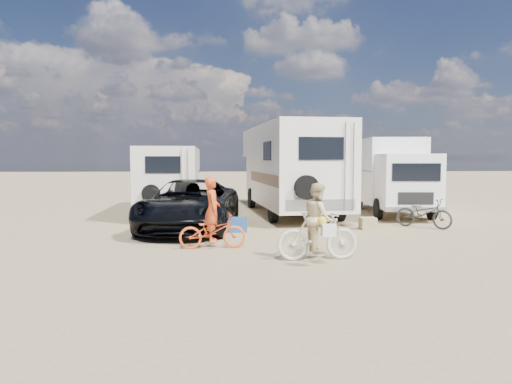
{
  "coord_description": "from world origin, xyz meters",
  "views": [
    {
      "loc": [
        -2.34,
        -12.48,
        2.27
      ],
      "look_at": [
        -1.57,
        1.34,
        1.3
      ],
      "focal_mm": 33.9,
      "sensor_mm": 36.0,
      "label": 1
    }
  ],
  "objects": [
    {
      "name": "bike_man",
      "position": [
        -2.77,
        -0.4,
        0.44
      ],
      "size": [
        1.72,
        0.74,
        0.88
      ],
      "primitive_type": "imported",
      "rotation": [
        0.0,
        0.0,
        1.67
      ],
      "color": "#DC4C1A",
      "rests_on": "ground"
    },
    {
      "name": "cooler",
      "position": [
        -2.08,
        2.3,
        0.22
      ],
      "size": [
        0.58,
        0.43,
        0.45
      ],
      "primitive_type": "cube",
      "rotation": [
        0.0,
        0.0,
        -0.04
      ],
      "color": "navy",
      "rests_on": "ground"
    },
    {
      "name": "rv_left",
      "position": [
        -4.74,
        7.7,
        1.34
      ],
      "size": [
        2.45,
        7.21,
        2.69
      ],
      "primitive_type": null,
      "rotation": [
        0.0,
        0.0,
        0.04
      ],
      "color": "beige",
      "rests_on": "ground"
    },
    {
      "name": "bike_parked",
      "position": [
        3.99,
        2.84,
        0.48
      ],
      "size": [
        1.79,
        1.71,
        0.97
      ],
      "primitive_type": "imported",
      "rotation": [
        0.0,
        0.0,
        0.83
      ],
      "color": "#242623",
      "rests_on": "ground"
    },
    {
      "name": "box_truck",
      "position": [
        4.29,
        6.82,
        1.54
      ],
      "size": [
        2.7,
        6.46,
        3.08
      ],
      "primitive_type": null,
      "rotation": [
        0.0,
        0.0,
        -0.08
      ],
      "color": "white",
      "rests_on": "ground"
    },
    {
      "name": "crate",
      "position": [
        2.07,
        2.58,
        0.19
      ],
      "size": [
        0.49,
        0.49,
        0.38
      ],
      "primitive_type": "cube",
      "rotation": [
        0.0,
        0.0,
        0.01
      ],
      "color": "#958B57",
      "rests_on": "ground"
    },
    {
      "name": "rider_woman",
      "position": [
        -0.38,
        -1.93,
        0.77
      ],
      "size": [
        0.64,
        0.8,
        1.55
      ],
      "primitive_type": "imported",
      "rotation": [
        0.0,
        0.0,
        1.65
      ],
      "color": "#D7C38A",
      "rests_on": "ground"
    },
    {
      "name": "rv_main",
      "position": [
        0.15,
        7.11,
        1.79
      ],
      "size": [
        3.57,
        8.85,
        3.58
      ],
      "primitive_type": null,
      "rotation": [
        0.0,
        0.0,
        0.1
      ],
      "color": "white",
      "rests_on": "ground"
    },
    {
      "name": "rider_man",
      "position": [
        -2.77,
        -0.4,
        0.81
      ],
      "size": [
        0.44,
        0.63,
        1.63
      ],
      "primitive_type": "imported",
      "rotation": [
        0.0,
        0.0,
        1.67
      ],
      "color": "#DC4A1C",
      "rests_on": "ground"
    },
    {
      "name": "ground",
      "position": [
        0.0,
        0.0,
        0.0
      ],
      "size": [
        140.0,
        140.0,
        0.0
      ],
      "primitive_type": "plane",
      "color": "tan",
      "rests_on": "ground"
    },
    {
      "name": "dark_suv",
      "position": [
        -3.58,
        2.86,
        0.79
      ],
      "size": [
        3.27,
        5.98,
        1.59
      ],
      "primitive_type": "imported",
      "rotation": [
        0.0,
        0.0,
        -0.11
      ],
      "color": "black",
      "rests_on": "ground"
    },
    {
      "name": "bike_woman",
      "position": [
        -0.38,
        -1.93,
        0.55
      ],
      "size": [
        1.86,
        0.65,
        1.1
      ],
      "primitive_type": "imported",
      "rotation": [
        0.0,
        0.0,
        1.65
      ],
      "color": "beige",
      "rests_on": "ground"
    }
  ]
}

